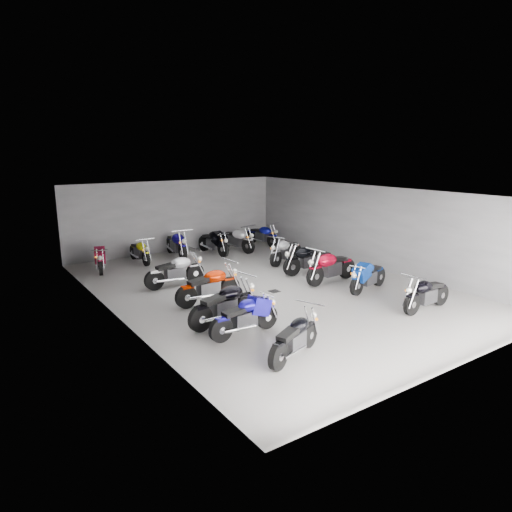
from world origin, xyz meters
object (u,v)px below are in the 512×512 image
object	(u,v)px
motorcycle_left_f	(176,271)
motorcycle_right_e	(309,259)
motorcycle_right_c	(368,276)
motorcycle_back_a	(100,258)
motorcycle_right_a	(427,294)
motorcycle_back_c	(177,244)
motorcycle_right_d	(331,267)
motorcycle_left_b	(245,316)
motorcycle_left_d	(209,286)
motorcycle_back_b	(140,251)
motorcycle_left_a	(295,337)
motorcycle_back_d	(214,242)
motorcycle_left_c	(225,304)
motorcycle_back_e	(236,239)
motorcycle_right_f	(286,251)
motorcycle_back_f	(262,235)
drain_grate	(274,291)

from	to	relation	value
motorcycle_left_f	motorcycle_right_e	world-z (taller)	motorcycle_right_e
motorcycle_right_c	motorcycle_back_a	world-z (taller)	motorcycle_back_a
motorcycle_right_a	motorcycle_back_a	world-z (taller)	motorcycle_back_a
motorcycle_back_c	motorcycle_right_d	bearing A→B (deg)	119.02
motorcycle_left_b	motorcycle_left_d	world-z (taller)	motorcycle_left_d
motorcycle_right_e	motorcycle_back_b	distance (m)	6.94
motorcycle_left_a	motorcycle_back_d	world-z (taller)	motorcycle_back_d
motorcycle_left_c	motorcycle_back_a	bearing A→B (deg)	179.72
motorcycle_left_f	motorcycle_right_d	world-z (taller)	motorcycle_right_d
motorcycle_right_a	motorcycle_back_d	world-z (taller)	motorcycle_back_d
motorcycle_back_a	motorcycle_back_b	size ratio (longest dim) A/B	1.03
motorcycle_right_d	motorcycle_back_c	xyz separation A→B (m)	(-2.80, 6.61, 0.01)
motorcycle_right_a	motorcycle_back_e	world-z (taller)	motorcycle_back_e
motorcycle_right_f	motorcycle_back_e	distance (m)	3.12
motorcycle_left_f	motorcycle_back_b	distance (m)	3.87
motorcycle_back_c	motorcycle_back_f	size ratio (longest dim) A/B	1.12
motorcycle_left_b	motorcycle_right_d	size ratio (longest dim) A/B	0.87
motorcycle_right_e	motorcycle_back_e	xyz separation A→B (m)	(-0.20, 4.80, 0.00)
motorcycle_back_b	motorcycle_right_f	bearing A→B (deg)	144.46
motorcycle_left_c	motorcycle_back_e	xyz separation A→B (m)	(4.98, 7.42, 0.01)
motorcycle_right_d	motorcycle_left_c	bearing A→B (deg)	99.79
motorcycle_right_c	motorcycle_right_e	distance (m)	2.75
motorcycle_back_b	motorcycle_back_c	bearing A→B (deg)	-176.82
motorcycle_left_a	motorcycle_back_a	size ratio (longest dim) A/B	0.92
motorcycle_left_c	motorcycle_back_f	xyz separation A→B (m)	(6.70, 7.80, -0.03)
drain_grate	motorcycle_back_a	distance (m)	7.09
motorcycle_right_c	motorcycle_back_b	distance (m)	9.26
motorcycle_left_f	motorcycle_back_e	xyz separation A→B (m)	(4.60, 3.50, 0.02)
motorcycle_right_f	motorcycle_back_d	size ratio (longest dim) A/B	0.94
drain_grate	motorcycle_right_a	bearing A→B (deg)	-56.85
motorcycle_left_d	motorcycle_right_e	size ratio (longest dim) A/B	0.97
motorcycle_back_d	motorcycle_back_e	bearing A→B (deg)	172.52
motorcycle_left_c	motorcycle_right_a	distance (m)	5.83
motorcycle_left_a	motorcycle_right_f	xyz separation A→B (m)	(5.18, 6.98, 0.05)
motorcycle_left_c	motorcycle_right_e	bearing A→B (deg)	107.68
motorcycle_left_d	motorcycle_back_c	size ratio (longest dim) A/B	0.94
motorcycle_back_b	motorcycle_back_c	size ratio (longest dim) A/B	0.85
motorcycle_right_f	motorcycle_left_f	bearing A→B (deg)	74.60
motorcycle_back_e	motorcycle_right_c	bearing A→B (deg)	81.39
motorcycle_left_a	motorcycle_right_d	distance (m)	6.19
motorcycle_right_c	motorcycle_back_d	xyz separation A→B (m)	(-1.53, 7.61, 0.04)
motorcycle_left_d	motorcycle_back_f	bearing A→B (deg)	130.96
motorcycle_left_c	motorcycle_left_d	bearing A→B (deg)	155.38
motorcycle_back_c	motorcycle_left_f	bearing A→B (deg)	71.02
motorcycle_back_f	motorcycle_back_a	bearing A→B (deg)	-6.65
motorcycle_back_a	motorcycle_back_b	xyz separation A→B (m)	(1.70, 0.38, -0.02)
motorcycle_back_d	motorcycle_back_f	xyz separation A→B (m)	(2.86, 0.31, -0.03)
motorcycle_left_d	drain_grate	bearing A→B (deg)	81.62
drain_grate	motorcycle_back_d	world-z (taller)	motorcycle_back_d
motorcycle_left_a	motorcycle_right_e	size ratio (longest dim) A/B	0.83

